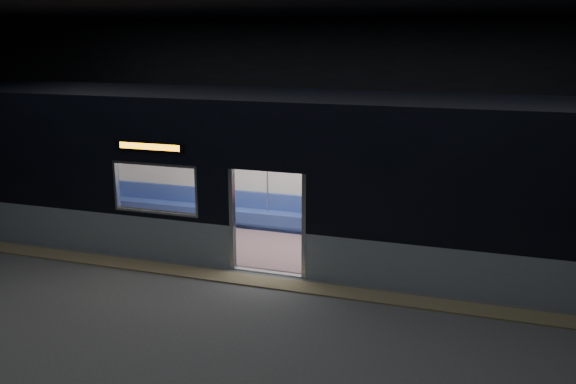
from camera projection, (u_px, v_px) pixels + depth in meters
The scene contains 7 objects.
station_floor at pixel (248, 294), 11.00m from camera, with size 24.00×14.00×0.01m, color #47494C.
station_envelope at pixel (245, 89), 10.08m from camera, with size 24.00×14.00×5.00m.
tactile_strip at pixel (259, 281), 11.50m from camera, with size 22.80×0.50×0.03m, color #8C7F59.
metro_car at pixel (292, 166), 12.88m from camera, with size 18.00×3.04×3.35m.
passenger at pixel (319, 204), 13.97m from camera, with size 0.40×0.65×1.30m.
handbag at pixel (317, 211), 13.80m from camera, with size 0.24×0.21×0.12m, color black.
transit_map at pixel (412, 177), 13.45m from camera, with size 1.02×0.03×0.67m, color white.
Camera 1 is at (3.87, -9.45, 4.53)m, focal length 38.00 mm.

